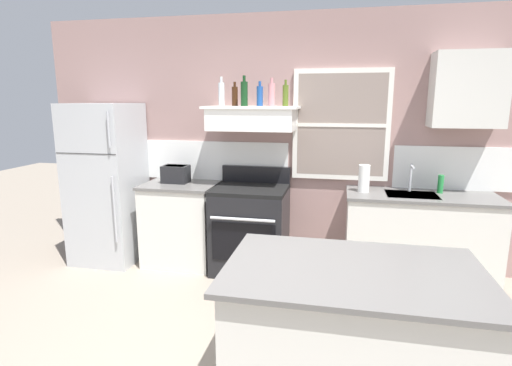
# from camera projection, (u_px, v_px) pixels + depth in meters

# --- Properties ---
(back_wall) EXTENTS (5.40, 0.11, 2.70)m
(back_wall) POSITION_uv_depth(u_px,v_px,m) (283.00, 142.00, 4.41)
(back_wall) COLOR gray
(back_wall) RESTS_ON ground_plane
(refrigerator) EXTENTS (0.70, 0.72, 1.77)m
(refrigerator) POSITION_uv_depth(u_px,v_px,m) (107.00, 184.00, 4.53)
(refrigerator) COLOR #B7BABC
(refrigerator) RESTS_ON ground_plane
(counter_left_of_stove) EXTENTS (0.79, 0.63, 0.91)m
(counter_left_of_stove) POSITION_uv_depth(u_px,v_px,m) (181.00, 223.00, 4.50)
(counter_left_of_stove) COLOR silver
(counter_left_of_stove) RESTS_ON ground_plane
(toaster) EXTENTS (0.30, 0.20, 0.19)m
(toaster) POSITION_uv_depth(u_px,v_px,m) (176.00, 174.00, 4.45)
(toaster) COLOR black
(toaster) RESTS_ON counter_left_of_stove
(stove_range) EXTENTS (0.76, 0.69, 1.09)m
(stove_range) POSITION_uv_depth(u_px,v_px,m) (251.00, 228.00, 4.30)
(stove_range) COLOR black
(stove_range) RESTS_ON ground_plane
(range_hood_shelf) EXTENTS (0.96, 0.52, 0.24)m
(range_hood_shelf) POSITION_uv_depth(u_px,v_px,m) (252.00, 118.00, 4.16)
(range_hood_shelf) COLOR white
(bottle_clear_tall) EXTENTS (0.06, 0.06, 0.30)m
(bottle_clear_tall) POSITION_uv_depth(u_px,v_px,m) (221.00, 94.00, 4.22)
(bottle_clear_tall) COLOR silver
(bottle_clear_tall) RESTS_ON range_hood_shelf
(bottle_brown_stout) EXTENTS (0.06, 0.06, 0.25)m
(bottle_brown_stout) POSITION_uv_depth(u_px,v_px,m) (235.00, 96.00, 4.21)
(bottle_brown_stout) COLOR #381E0F
(bottle_brown_stout) RESTS_ON range_hood_shelf
(bottle_dark_green_wine) EXTENTS (0.07, 0.07, 0.30)m
(bottle_dark_green_wine) POSITION_uv_depth(u_px,v_px,m) (244.00, 93.00, 4.10)
(bottle_dark_green_wine) COLOR #143819
(bottle_dark_green_wine) RESTS_ON range_hood_shelf
(bottle_blue_liqueur) EXTENTS (0.07, 0.07, 0.25)m
(bottle_blue_liqueur) POSITION_uv_depth(u_px,v_px,m) (260.00, 96.00, 4.14)
(bottle_blue_liqueur) COLOR #1E478C
(bottle_blue_liqueur) RESTS_ON range_hood_shelf
(bottle_rose_pink) EXTENTS (0.07, 0.07, 0.28)m
(bottle_rose_pink) POSITION_uv_depth(u_px,v_px,m) (272.00, 94.00, 4.08)
(bottle_rose_pink) COLOR #C67F84
(bottle_rose_pink) RESTS_ON range_hood_shelf
(bottle_olive_oil_square) EXTENTS (0.06, 0.06, 0.26)m
(bottle_olive_oil_square) POSITION_uv_depth(u_px,v_px,m) (286.00, 95.00, 4.08)
(bottle_olive_oil_square) COLOR #4C601E
(bottle_olive_oil_square) RESTS_ON range_hood_shelf
(counter_right_with_sink) EXTENTS (1.43, 0.63, 0.91)m
(counter_right_with_sink) POSITION_uv_depth(u_px,v_px,m) (418.00, 239.00, 4.00)
(counter_right_with_sink) COLOR silver
(counter_right_with_sink) RESTS_ON ground_plane
(sink_faucet) EXTENTS (0.03, 0.17, 0.28)m
(sink_faucet) POSITION_uv_depth(u_px,v_px,m) (411.00, 175.00, 3.98)
(sink_faucet) COLOR silver
(sink_faucet) RESTS_ON counter_right_with_sink
(paper_towel_roll) EXTENTS (0.11, 0.11, 0.27)m
(paper_towel_roll) POSITION_uv_depth(u_px,v_px,m) (364.00, 178.00, 3.99)
(paper_towel_roll) COLOR white
(paper_towel_roll) RESTS_ON counter_right_with_sink
(dish_soap_bottle) EXTENTS (0.06, 0.06, 0.18)m
(dish_soap_bottle) POSITION_uv_depth(u_px,v_px,m) (441.00, 184.00, 3.95)
(dish_soap_bottle) COLOR #268C3F
(dish_soap_bottle) RESTS_ON counter_right_with_sink
(kitchen_island) EXTENTS (1.40, 0.90, 0.91)m
(kitchen_island) POSITION_uv_depth(u_px,v_px,m) (350.00, 343.00, 2.28)
(kitchen_island) COLOR silver
(kitchen_island) RESTS_ON ground_plane
(upper_cabinet_right) EXTENTS (0.64, 0.32, 0.70)m
(upper_cabinet_right) POSITION_uv_depth(u_px,v_px,m) (468.00, 90.00, 3.77)
(upper_cabinet_right) COLOR silver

